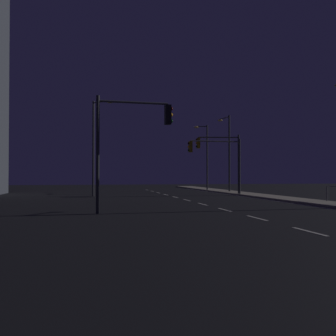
{
  "coord_description": "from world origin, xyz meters",
  "views": [
    {
      "loc": [
        -6.82,
        -2.42,
        1.79
      ],
      "look_at": [
        -0.09,
        31.51,
        2.42
      ],
      "focal_mm": 42.31,
      "sensor_mm": 36.0,
      "label": 1
    }
  ],
  "objects_px": {
    "traffic_light_near_right": "(220,152)",
    "traffic_light_far_left": "(216,154)",
    "street_lamp_median": "(228,146)",
    "street_lamp_corner": "(205,151)",
    "traffic_light_mid_right": "(131,132)",
    "street_lamp_across_street": "(96,139)"
  },
  "relations": [
    {
      "from": "traffic_light_near_right",
      "to": "traffic_light_far_left",
      "type": "distance_m",
      "value": 0.96
    },
    {
      "from": "traffic_light_near_right",
      "to": "street_lamp_median",
      "type": "relative_size",
      "value": 0.68
    },
    {
      "from": "street_lamp_median",
      "to": "street_lamp_corner",
      "type": "xyz_separation_m",
      "value": [
        -1.05,
        4.58,
        -0.31
      ]
    },
    {
      "from": "traffic_light_near_right",
      "to": "traffic_light_mid_right",
      "type": "distance_m",
      "value": 18.05
    },
    {
      "from": "street_lamp_across_street",
      "to": "traffic_light_mid_right",
      "type": "bearing_deg",
      "value": -84.97
    },
    {
      "from": "traffic_light_far_left",
      "to": "street_lamp_corner",
      "type": "xyz_separation_m",
      "value": [
        2.11,
        10.42,
        0.91
      ]
    },
    {
      "from": "traffic_light_far_left",
      "to": "traffic_light_mid_right",
      "type": "bearing_deg",
      "value": -121.72
    },
    {
      "from": "traffic_light_far_left",
      "to": "street_lamp_across_street",
      "type": "xyz_separation_m",
      "value": [
        -10.38,
        1.03,
        1.22
      ]
    },
    {
      "from": "street_lamp_corner",
      "to": "street_lamp_across_street",
      "type": "distance_m",
      "value": 15.62
    },
    {
      "from": "traffic_light_mid_right",
      "to": "street_lamp_median",
      "type": "height_order",
      "value": "street_lamp_median"
    },
    {
      "from": "traffic_light_far_left",
      "to": "street_lamp_median",
      "type": "relative_size",
      "value": 0.63
    },
    {
      "from": "street_lamp_across_street",
      "to": "traffic_light_near_right",
      "type": "bearing_deg",
      "value": -1.63
    },
    {
      "from": "traffic_light_mid_right",
      "to": "street_lamp_across_street",
      "type": "height_order",
      "value": "street_lamp_across_street"
    },
    {
      "from": "street_lamp_median",
      "to": "traffic_light_far_left",
      "type": "bearing_deg",
      "value": -118.39
    },
    {
      "from": "street_lamp_median",
      "to": "street_lamp_corner",
      "type": "bearing_deg",
      "value": 102.89
    },
    {
      "from": "traffic_light_near_right",
      "to": "street_lamp_median",
      "type": "height_order",
      "value": "street_lamp_median"
    },
    {
      "from": "traffic_light_near_right",
      "to": "street_lamp_corner",
      "type": "xyz_separation_m",
      "value": [
        1.52,
        9.7,
        0.66
      ]
    },
    {
      "from": "street_lamp_median",
      "to": "street_lamp_across_street",
      "type": "height_order",
      "value": "street_lamp_across_street"
    },
    {
      "from": "traffic_light_mid_right",
      "to": "traffic_light_far_left",
      "type": "height_order",
      "value": "traffic_light_mid_right"
    },
    {
      "from": "traffic_light_mid_right",
      "to": "traffic_light_far_left",
      "type": "distance_m",
      "value": 17.13
    },
    {
      "from": "street_lamp_corner",
      "to": "street_lamp_median",
      "type": "bearing_deg",
      "value": -77.11
    },
    {
      "from": "street_lamp_corner",
      "to": "street_lamp_across_street",
      "type": "xyz_separation_m",
      "value": [
        -12.49,
        -9.38,
        0.31
      ]
    }
  ]
}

